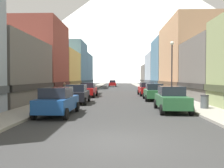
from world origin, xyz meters
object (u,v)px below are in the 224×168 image
at_px(car_left_0, 58,101).
at_px(car_left_2, 88,90).
at_px(car_left_1, 77,94).
at_px(car_right_1, 154,92).
at_px(pedestrian_0, 65,90).
at_px(trash_bin_right, 205,102).
at_px(car_right_0, 171,99).
at_px(streetlamp_right, 172,62).
at_px(car_right_2, 146,89).
at_px(car_driving_0, 113,83).

distance_m(car_left_0, car_left_2, 14.30).
relative_size(car_left_1, car_right_1, 1.00).
bearing_deg(pedestrian_0, trash_bin_right, -37.11).
bearing_deg(car_left_1, car_right_0, -32.56).
height_order(car_left_0, streetlamp_right, streetlamp_right).
xyz_separation_m(car_left_1, car_right_1, (7.60, 3.25, 0.00)).
distance_m(car_left_1, streetlamp_right, 9.82).
relative_size(car_right_0, car_right_2, 1.01).
distance_m(car_right_0, streetlamp_right, 7.49).
bearing_deg(pedestrian_0, car_left_1, -65.13).
relative_size(car_right_2, car_driving_0, 1.00).
relative_size(car_left_0, car_right_2, 1.00).
bearing_deg(car_left_0, pedestrian_0, 101.45).
bearing_deg(car_left_2, trash_bin_right, -49.17).
relative_size(car_left_0, trash_bin_right, 4.51).
xyz_separation_m(car_left_2, car_right_1, (7.60, -4.26, 0.00)).
bearing_deg(trash_bin_right, car_driving_0, 99.92).
relative_size(car_left_2, car_right_2, 1.00).
bearing_deg(car_left_1, trash_bin_right, -22.70).
height_order(car_driving_0, pedestrian_0, pedestrian_0).
distance_m(car_left_1, trash_bin_right, 11.00).
relative_size(car_right_0, car_driving_0, 1.02).
bearing_deg(car_left_1, car_driving_0, 86.95).
height_order(car_left_1, car_driving_0, same).
xyz_separation_m(car_left_0, car_left_1, (0.00, 6.80, 0.00)).
bearing_deg(car_right_0, streetlamp_right, 76.89).
bearing_deg(car_left_1, car_left_2, 90.00).
height_order(car_left_1, car_right_2, same).
bearing_deg(car_left_2, car_left_0, -90.01).
distance_m(pedestrian_0, streetlamp_right, 12.50).
bearing_deg(car_left_0, car_left_1, 89.98).
bearing_deg(car_left_0, car_right_1, 52.90).
distance_m(car_left_2, car_right_2, 7.95).
bearing_deg(car_left_2, car_right_1, -29.26).
xyz_separation_m(car_left_0, streetlamp_right, (9.15, 8.59, 3.09)).
relative_size(car_right_1, trash_bin_right, 4.54).
xyz_separation_m(car_driving_0, trash_bin_right, (7.95, -45.48, -0.26)).
bearing_deg(car_right_0, trash_bin_right, 13.45).
relative_size(car_left_1, car_right_0, 0.99).
height_order(car_left_0, car_right_2, same).
relative_size(car_right_0, streetlamp_right, 0.76).
bearing_deg(pedestrian_0, car_driving_0, 82.63).
xyz_separation_m(car_left_0, pedestrian_0, (-2.45, 12.09, 0.03)).
distance_m(car_left_2, car_right_0, 14.51).
bearing_deg(car_left_1, car_left_0, -90.02).
bearing_deg(streetlamp_right, car_left_0, -136.81).
distance_m(car_right_2, streetlamp_right, 8.76).
height_order(car_left_0, car_left_1, same).
bearing_deg(pedestrian_0, car_right_0, -45.25).
relative_size(car_right_1, pedestrian_0, 2.63).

